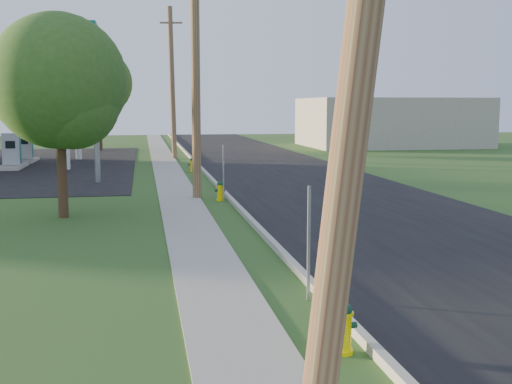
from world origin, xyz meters
The scene contains 17 objects.
road centered at (4.50, 10.00, 0.01)m, with size 8.00×120.00×0.02m, color black.
curb centered at (0.50, 10.00, 0.07)m, with size 0.15×120.00×0.15m, color #A5A298.
sidewalk centered at (-1.25, 10.00, 0.01)m, with size 1.50×120.00×0.03m, color #9A978B.
utility_pole_mid centered at (-0.60, 17.00, 4.95)m, with size 1.40×0.32×9.80m.
utility_pole_far centered at (-0.60, 35.00, 4.80)m, with size 1.40×0.32×9.50m.
sign_post_near centered at (0.25, 4.20, 1.00)m, with size 0.05×0.04×2.00m, color gray.
sign_post_mid centered at (0.25, 16.00, 1.00)m, with size 0.05×0.04×2.00m, color gray.
sign_post_far centered at (0.25, 28.20, 1.00)m, with size 0.05×0.04×2.00m, color gray.
fuel_pump_ne centered at (-9.50, 30.00, 0.72)m, with size 1.20×3.20×1.90m.
fuel_pump_se centered at (-9.50, 34.00, 0.72)m, with size 1.20×3.20×1.90m.
price_pylon centered at (-4.50, 22.50, 5.43)m, with size 0.34×2.04×6.85m.
distant_building centered at (18.00, 45.00, 2.00)m, with size 14.00×10.00×4.00m, color gray.
tree_verge centered at (-4.84, 13.54, 3.92)m, with size 4.02×4.02×6.09m.
tree_lot centered at (-5.58, 43.57, 4.88)m, with size 5.00×5.00×7.57m.
hydrant_near centered at (0.10, 1.76, 0.37)m, with size 0.39×0.35×0.76m.
hydrant_mid centered at (0.15, 16.18, 0.36)m, with size 0.37×0.33×0.73m.
hydrant_far centered at (-0.06, 26.35, 0.38)m, with size 0.40×0.36×0.77m.
Camera 1 is at (-2.53, -6.28, 3.35)m, focal length 45.00 mm.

